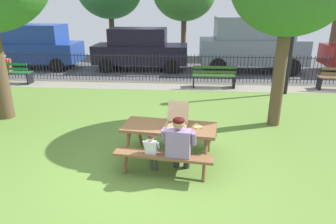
% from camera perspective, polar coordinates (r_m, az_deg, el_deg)
% --- Properties ---
extents(ground, '(28.00, 11.01, 0.02)m').
position_cam_1_polar(ground, '(7.13, -1.66, -4.92)').
color(ground, olive).
extents(cobblestone_walkway, '(28.00, 1.40, 0.01)m').
position_cam_1_polar(cobblestone_walkway, '(11.66, 0.81, 5.04)').
color(cobblestone_walkway, gray).
extents(street_asphalt, '(28.00, 6.35, 0.01)m').
position_cam_1_polar(street_asphalt, '(15.43, 1.74, 8.72)').
color(street_asphalt, '#515154').
extents(picnic_table_foreground, '(1.96, 1.68, 0.79)m').
position_cam_1_polar(picnic_table_foreground, '(5.84, 0.26, -4.25)').
color(picnic_table_foreground, brown).
rests_on(picnic_table_foreground, ground).
extents(pizza_box_open, '(0.47, 0.53, 0.45)m').
position_cam_1_polar(pizza_box_open, '(5.72, 1.65, -1.96)').
color(pizza_box_open, tan).
rests_on(pizza_box_open, picnic_table_foreground).
extents(pizza_slice_on_table, '(0.18, 0.24, 0.02)m').
position_cam_1_polar(pizza_slice_on_table, '(5.76, 5.64, -2.73)').
color(pizza_slice_on_table, '#F0DC7B').
rests_on(pizza_slice_on_table, picnic_table_foreground).
extents(adult_at_table, '(0.63, 0.62, 1.19)m').
position_cam_1_polar(adult_at_table, '(5.32, 2.14, -6.05)').
color(adult_at_table, '#2D2D2D').
rests_on(adult_at_table, ground).
extents(child_at_table, '(0.31, 0.31, 0.81)m').
position_cam_1_polar(child_at_table, '(5.45, -3.06, -7.25)').
color(child_at_table, '#424242').
rests_on(child_at_table, ground).
extents(iron_fence_streetside, '(23.51, 0.03, 1.11)m').
position_cam_1_polar(iron_fence_streetside, '(12.21, 1.03, 8.46)').
color(iron_fence_streetside, black).
rests_on(iron_fence_streetside, ground).
extents(park_bench_left, '(1.60, 0.46, 0.85)m').
position_cam_1_polar(park_bench_left, '(13.44, -27.87, 6.59)').
color(park_bench_left, '#1E6A33').
rests_on(park_bench_left, ground).
extents(park_bench_center, '(1.61, 0.48, 0.85)m').
position_cam_1_polar(park_bench_center, '(11.43, 8.76, 6.69)').
color(park_bench_center, '#325724').
rests_on(park_bench_center, ground).
extents(person_on_park_bench, '(0.62, 0.60, 1.19)m').
position_cam_1_polar(person_on_park_bench, '(13.55, -28.91, 7.55)').
color(person_on_park_bench, '#4A4A4A').
rests_on(person_on_park_bench, ground).
extents(lamp_post_walkway, '(0.28, 0.28, 4.21)m').
position_cam_1_polar(lamp_post_walkway, '(10.97, 23.17, 16.18)').
color(lamp_post_walkway, black).
rests_on(lamp_post_walkway, ground).
extents(parked_car_far_left, '(4.61, 1.98, 2.08)m').
position_cam_1_polar(parked_car_far_left, '(16.31, -24.59, 11.51)').
color(parked_car_far_left, navy).
rests_on(parked_car_far_left, ground).
extents(parked_car_left, '(4.42, 1.95, 1.94)m').
position_cam_1_polar(parked_car_left, '(14.56, -5.33, 12.01)').
color(parked_car_left, black).
rests_on(parked_car_left, ground).
extents(parked_car_center, '(4.74, 2.16, 2.46)m').
position_cam_1_polar(parked_car_center, '(14.58, 15.76, 12.57)').
color(parked_car_center, slate).
rests_on(parked_car_center, ground).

